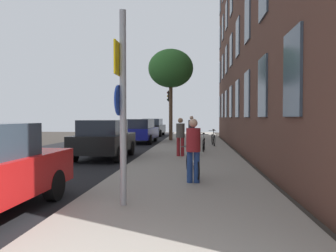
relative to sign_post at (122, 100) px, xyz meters
name	(u,v)px	position (x,y,z in m)	size (l,w,h in m)	color
ground_plane	(126,150)	(-2.42, 11.17, -2.06)	(41.80, 41.80, 0.00)	#332D28
road_asphalt	(88,149)	(-4.52, 11.17, -2.06)	(7.00, 38.00, 0.01)	black
sidewalk	(191,149)	(1.08, 11.17, -2.00)	(4.20, 38.00, 0.12)	gray
building_facade	(243,20)	(3.67, 10.67, 4.56)	(0.56, 27.00, 13.21)	#513328
sign_post	(122,100)	(0.00, 0.00, 0.00)	(0.16, 0.60, 3.57)	gray
traffic_light	(170,106)	(-0.60, 18.24, 0.57)	(0.43, 0.24, 3.67)	black
tree_near	(171,69)	(-0.49, 17.18, 3.15)	(3.20, 3.20, 6.48)	brown
bicycle_0	(192,165)	(1.26, 2.80, -1.59)	(0.52, 1.64, 0.90)	black
bicycle_1	(194,146)	(1.27, 8.20, -1.58)	(0.42, 1.66, 0.93)	black
bicycle_2	(204,144)	(1.71, 9.79, -1.60)	(0.42, 1.63, 0.89)	black
bicycle_3	(196,142)	(1.34, 11.19, -1.59)	(0.50, 1.60, 0.91)	black
bicycle_4	(213,139)	(2.32, 12.86, -1.57)	(0.42, 1.67, 0.95)	black
pedestrian_0	(193,146)	(1.29, 2.16, -1.04)	(0.43, 0.43, 1.58)	navy
pedestrian_1	(180,134)	(0.69, 7.67, -1.03)	(0.51, 0.51, 1.60)	maroon
pedestrian_2	(191,128)	(1.06, 13.56, -0.96)	(0.49, 0.49, 1.72)	maroon
car_1	(104,139)	(-2.51, 7.45, -1.22)	(1.94, 3.97, 1.62)	black
car_2	(141,131)	(-2.43, 15.78, -1.22)	(1.95, 4.46, 1.62)	navy
car_3	(153,127)	(-2.72, 24.12, -1.22)	(2.00, 4.30, 1.62)	black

